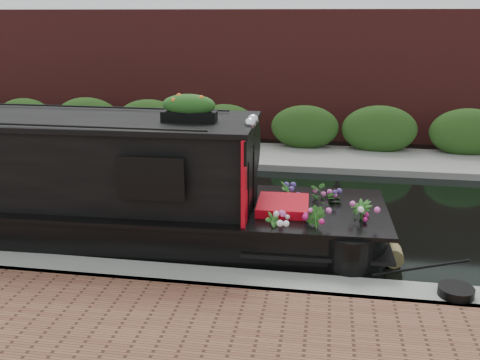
# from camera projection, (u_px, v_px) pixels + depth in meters

# --- Properties ---
(ground) EXTENTS (80.00, 80.00, 0.00)m
(ground) POSITION_uv_depth(u_px,v_px,m) (181.00, 208.00, 11.11)
(ground) COLOR black
(ground) RESTS_ON ground
(near_bank_coping) EXTENTS (40.00, 0.60, 0.50)m
(near_bank_coping) POSITION_uv_depth(u_px,v_px,m) (123.00, 284.00, 8.00)
(near_bank_coping) COLOR gray
(near_bank_coping) RESTS_ON ground
(far_bank_path) EXTENTS (40.00, 2.40, 0.34)m
(far_bank_path) POSITION_uv_depth(u_px,v_px,m) (221.00, 157.00, 15.06)
(far_bank_path) COLOR gray
(far_bank_path) RESTS_ON ground
(far_hedge) EXTENTS (40.00, 1.10, 2.80)m
(far_hedge) POSITION_uv_depth(u_px,v_px,m) (227.00, 149.00, 15.91)
(far_hedge) COLOR #254A18
(far_hedge) RESTS_ON ground
(far_brick_wall) EXTENTS (40.00, 1.00, 8.00)m
(far_brick_wall) POSITION_uv_depth(u_px,v_px,m) (239.00, 134.00, 17.89)
(far_brick_wall) COLOR #5B211F
(far_brick_wall) RESTS_ON ground
(narrowboat) EXTENTS (12.33, 2.52, 2.89)m
(narrowboat) POSITION_uv_depth(u_px,v_px,m) (14.00, 193.00, 9.40)
(narrowboat) COLOR black
(narrowboat) RESTS_ON ground
(rope_fender) EXTENTS (0.31, 0.35, 0.31)m
(rope_fender) POSITION_uv_depth(u_px,v_px,m) (393.00, 255.00, 8.59)
(rope_fender) COLOR olive
(rope_fender) RESTS_ON ground
(coiled_mooring_rope) EXTENTS (0.47, 0.47, 0.12)m
(coiled_mooring_rope) POSITION_uv_depth(u_px,v_px,m) (456.00, 291.00, 7.16)
(coiled_mooring_rope) COLOR black
(coiled_mooring_rope) RESTS_ON near_bank_coping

